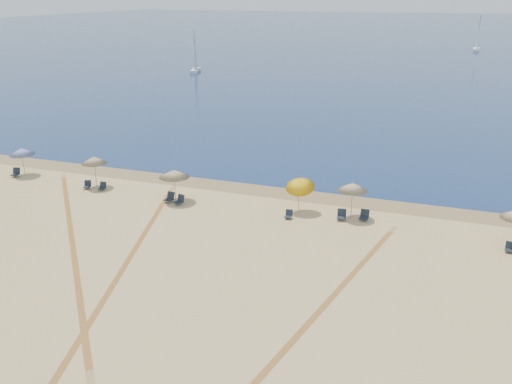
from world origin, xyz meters
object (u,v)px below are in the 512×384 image
chair_4 (180,200)px  chair_5 (289,215)px  umbrella_3 (300,184)px  umbrella_4 (353,187)px  umbrella_2 (174,174)px  umbrella_0 (22,152)px  chair_1 (87,185)px  sailboat_0 (478,40)px  chair_2 (103,187)px  chair_6 (342,215)px  chair_0 (16,173)px  chair_7 (364,216)px  chair_3 (170,198)px  umbrella_1 (94,160)px  sailboat_1 (195,60)px  chair_8 (510,248)px

chair_4 → chair_5: 8.39m
umbrella_3 → umbrella_4: 3.69m
umbrella_2 → umbrella_0: bearing=175.5°
chair_1 → sailboat_0: size_ratio=0.08×
chair_2 → chair_6: 19.12m
chair_1 → chair_6: size_ratio=0.99×
umbrella_4 → chair_0: size_ratio=3.05×
umbrella_2 → umbrella_3: (9.40, 0.97, -0.04)m
umbrella_4 → chair_1: size_ratio=3.34×
chair_4 → chair_7: (13.39, 1.58, 0.01)m
umbrella_3 → sailboat_0: size_ratio=0.30×
chair_7 → chair_2: bearing=-174.8°
chair_2 → chair_3: (6.28, -0.55, 0.04)m
umbrella_1 → sailboat_0: size_ratio=0.28×
umbrella_1 → umbrella_3: umbrella_3 is taller
chair_2 → chair_5: chair_2 is taller
chair_2 → chair_6: size_ratio=0.87×
chair_0 → chair_7: size_ratio=1.15×
umbrella_1 → umbrella_2: (7.49, -0.68, -0.10)m
umbrella_0 → sailboat_0: sailboat_0 is taller
umbrella_0 → chair_7: 29.21m
umbrella_0 → umbrella_1: size_ratio=0.94×
chair_1 → chair_5: chair_1 is taller
umbrella_0 → umbrella_1: bearing=-3.8°
umbrella_1 → chair_1: 2.10m
chair_7 → chair_3: bearing=-171.6°
chair_2 → chair_4: (7.22, -0.76, 0.03)m
umbrella_4 → chair_5: 4.80m
chair_2 → chair_4: 7.26m
umbrella_3 → chair_1: 17.41m
chair_0 → chair_5: bearing=-16.1°
sailboat_1 → chair_0: bearing=-94.8°
umbrella_1 → chair_7: bearing=0.8°
umbrella_1 → chair_8: 30.73m
chair_1 → chair_4: bearing=-23.9°
chair_2 → sailboat_0: bearing=68.1°
umbrella_0 → chair_3: (14.83, -1.56, -1.76)m
umbrella_2 → chair_3: bearing=-126.6°
umbrella_2 → chair_1: umbrella_2 is taller
chair_3 → chair_8: 23.42m
umbrella_0 → umbrella_3: bearing=-0.5°
umbrella_1 → chair_0: 8.25m
chair_6 → sailboat_1: (-41.48, 63.76, 2.04)m
umbrella_1 → umbrella_2: size_ratio=1.04×
chair_0 → chair_6: 28.06m
chair_1 → chair_2: 1.34m
umbrella_2 → chair_8: umbrella_2 is taller
chair_1 → chair_2: chair_1 is taller
umbrella_2 → chair_3: umbrella_2 is taller
chair_1 → umbrella_2: bearing=-19.9°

